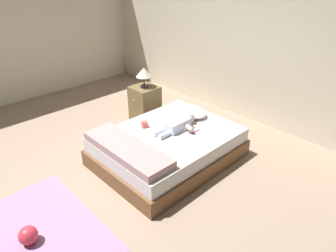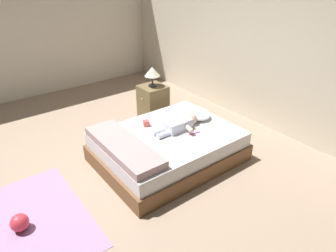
{
  "view_description": "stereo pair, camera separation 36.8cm",
  "coord_description": "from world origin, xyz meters",
  "px_view_note": "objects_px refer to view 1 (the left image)",
  "views": [
    {
      "loc": [
        2.61,
        -1.05,
        2.24
      ],
      "look_at": [
        0.27,
        1.19,
        0.49
      ],
      "focal_mm": 32.36,
      "sensor_mm": 36.0,
      "label": 1
    },
    {
      "loc": [
        2.85,
        -0.77,
        2.24
      ],
      "look_at": [
        0.27,
        1.19,
        0.49
      ],
      "focal_mm": 32.36,
      "sensor_mm": 36.0,
      "label": 2
    }
  ],
  "objects_px": {
    "baby": "(178,123)",
    "lamp": "(144,73)",
    "toy_block": "(144,124)",
    "pillow": "(191,112)",
    "toy_ball": "(28,235)",
    "bed": "(168,147)",
    "nightstand": "(145,104)",
    "toothbrush": "(194,132)"
  },
  "relations": [
    {
      "from": "toothbrush",
      "to": "nightstand",
      "type": "relative_size",
      "value": 0.3
    },
    {
      "from": "bed",
      "to": "toothbrush",
      "type": "height_order",
      "value": "toothbrush"
    },
    {
      "from": "baby",
      "to": "nightstand",
      "type": "bearing_deg",
      "value": 163.27
    },
    {
      "from": "baby",
      "to": "toy_ball",
      "type": "relative_size",
      "value": 3.79
    },
    {
      "from": "pillow",
      "to": "toy_block",
      "type": "height_order",
      "value": "pillow"
    },
    {
      "from": "nightstand",
      "to": "toy_block",
      "type": "xyz_separation_m",
      "value": [
        0.71,
        -0.6,
        0.14
      ]
    },
    {
      "from": "nightstand",
      "to": "baby",
      "type": "bearing_deg",
      "value": -16.73
    },
    {
      "from": "pillow",
      "to": "baby",
      "type": "distance_m",
      "value": 0.42
    },
    {
      "from": "toy_ball",
      "to": "toy_block",
      "type": "xyz_separation_m",
      "value": [
        -0.41,
        1.71,
        0.33
      ]
    },
    {
      "from": "baby",
      "to": "lamp",
      "type": "xyz_separation_m",
      "value": [
        -1.02,
        0.31,
        0.35
      ]
    },
    {
      "from": "pillow",
      "to": "lamp",
      "type": "bearing_deg",
      "value": -174.7
    },
    {
      "from": "nightstand",
      "to": "toy_block",
      "type": "relative_size",
      "value": 6.06
    },
    {
      "from": "baby",
      "to": "toy_ball",
      "type": "distance_m",
      "value": 2.04
    },
    {
      "from": "bed",
      "to": "baby",
      "type": "relative_size",
      "value": 2.65
    },
    {
      "from": "baby",
      "to": "lamp",
      "type": "height_order",
      "value": "lamp"
    },
    {
      "from": "baby",
      "to": "toothbrush",
      "type": "relative_size",
      "value": 3.76
    },
    {
      "from": "bed",
      "to": "toy_ball",
      "type": "bearing_deg",
      "value": -87.26
    },
    {
      "from": "toothbrush",
      "to": "nightstand",
      "type": "xyz_separation_m",
      "value": [
        -1.24,
        0.24,
        -0.11
      ]
    },
    {
      "from": "baby",
      "to": "toy_block",
      "type": "height_order",
      "value": "baby"
    },
    {
      "from": "pillow",
      "to": "nightstand",
      "type": "relative_size",
      "value": 0.83
    },
    {
      "from": "bed",
      "to": "toy_ball",
      "type": "distance_m",
      "value": 1.83
    },
    {
      "from": "toothbrush",
      "to": "nightstand",
      "type": "height_order",
      "value": "nightstand"
    },
    {
      "from": "pillow",
      "to": "toy_ball",
      "type": "bearing_deg",
      "value": -84.41
    },
    {
      "from": "baby",
      "to": "toy_block",
      "type": "relative_size",
      "value": 6.78
    },
    {
      "from": "toothbrush",
      "to": "toy_block",
      "type": "xyz_separation_m",
      "value": [
        -0.53,
        -0.36,
        0.03
      ]
    },
    {
      "from": "bed",
      "to": "lamp",
      "type": "bearing_deg",
      "value": 154.47
    },
    {
      "from": "toy_ball",
      "to": "lamp",
      "type": "bearing_deg",
      "value": 115.79
    },
    {
      "from": "bed",
      "to": "lamp",
      "type": "height_order",
      "value": "lamp"
    },
    {
      "from": "nightstand",
      "to": "lamp",
      "type": "relative_size",
      "value": 1.91
    },
    {
      "from": "pillow",
      "to": "toy_ball",
      "type": "distance_m",
      "value": 2.43
    },
    {
      "from": "lamp",
      "to": "pillow",
      "type": "bearing_deg",
      "value": 5.3
    },
    {
      "from": "pillow",
      "to": "baby",
      "type": "bearing_deg",
      "value": -70.1
    },
    {
      "from": "bed",
      "to": "baby",
      "type": "xyz_separation_m",
      "value": [
        -0.01,
        0.18,
        0.26
      ]
    },
    {
      "from": "nightstand",
      "to": "toy_block",
      "type": "distance_m",
      "value": 0.94
    },
    {
      "from": "bed",
      "to": "pillow",
      "type": "distance_m",
      "value": 0.64
    },
    {
      "from": "pillow",
      "to": "toothbrush",
      "type": "bearing_deg",
      "value": -41.86
    },
    {
      "from": "baby",
      "to": "pillow",
      "type": "bearing_deg",
      "value": 109.9
    },
    {
      "from": "baby",
      "to": "toy_block",
      "type": "distance_m",
      "value": 0.43
    },
    {
      "from": "nightstand",
      "to": "lamp",
      "type": "distance_m",
      "value": 0.51
    },
    {
      "from": "toy_ball",
      "to": "toy_block",
      "type": "bearing_deg",
      "value": 103.41
    },
    {
      "from": "baby",
      "to": "toy_ball",
      "type": "bearing_deg",
      "value": -87.34
    },
    {
      "from": "baby",
      "to": "lamp",
      "type": "distance_m",
      "value": 1.12
    }
  ]
}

